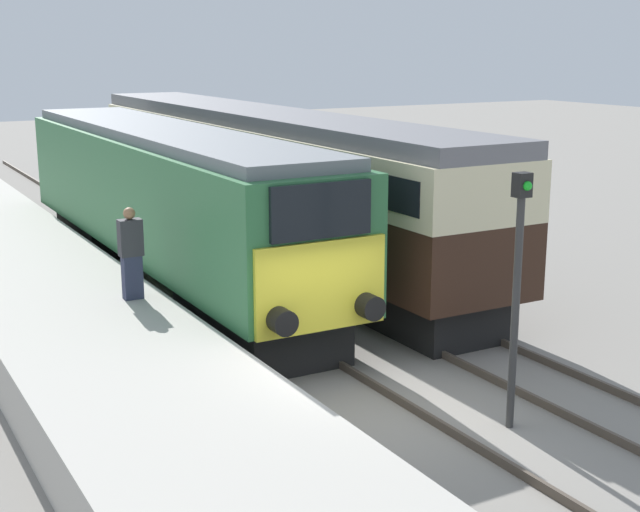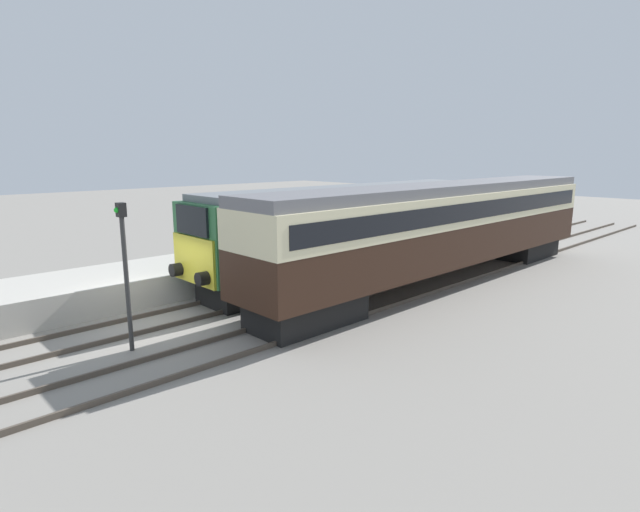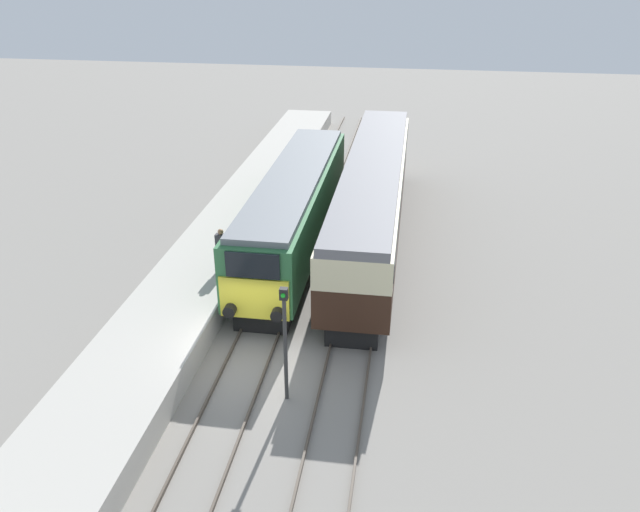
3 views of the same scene
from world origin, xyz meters
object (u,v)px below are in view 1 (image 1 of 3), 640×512
object	(u,v)px
person_on_platform	(131,253)
passenger_carriage	(261,168)
signal_post	(517,280)
locomotive	(166,197)

from	to	relation	value
person_on_platform	passenger_carriage	bearing A→B (deg)	46.71
passenger_carriage	person_on_platform	size ratio (longest dim) A/B	10.94
signal_post	locomotive	bearing A→B (deg)	99.16
passenger_carriage	locomotive	bearing A→B (deg)	-152.48
locomotive	person_on_platform	xyz separation A→B (m)	(-2.20, -4.17, -0.27)
passenger_carriage	person_on_platform	world-z (taller)	passenger_carriage
passenger_carriage	person_on_platform	xyz separation A→B (m)	(-5.60, -5.94, -0.55)
person_on_platform	signal_post	world-z (taller)	signal_post
person_on_platform	signal_post	bearing A→B (deg)	-58.57
locomotive	passenger_carriage	bearing A→B (deg)	27.52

